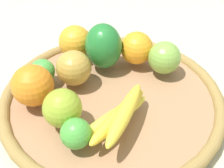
{
  "coord_description": "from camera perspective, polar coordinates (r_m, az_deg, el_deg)",
  "views": [
    {
      "loc": [
        -0.02,
        0.44,
        0.42
      ],
      "look_at": [
        0.0,
        0.0,
        0.06
      ],
      "focal_mm": 46.09,
      "sensor_mm": 36.0,
      "label": 1
    }
  ],
  "objects": [
    {
      "name": "banana_bunch",
      "position": [
        0.5,
        1.39,
        -6.26
      ],
      "size": [
        0.13,
        0.16,
        0.05
      ],
      "color": "yellow",
      "rests_on": "basket"
    },
    {
      "name": "orange_1",
      "position": [
        0.67,
        -7.3,
        8.28
      ],
      "size": [
        0.1,
        0.1,
        0.08
      ],
      "primitive_type": "sphere",
      "rotation": [
        0.0,
        0.0,
        5.75
      ],
      "color": "gold",
      "rests_on": "basket"
    },
    {
      "name": "orange_2",
      "position": [
        0.55,
        -15.46,
        -0.26
      ],
      "size": [
        0.1,
        0.1,
        0.08
      ],
      "primitive_type": "sphere",
      "rotation": [
        0.0,
        0.0,
        4.43
      ],
      "color": "orange",
      "rests_on": "basket"
    },
    {
      "name": "bell_pepper",
      "position": [
        0.63,
        -1.72,
        7.53
      ],
      "size": [
        0.1,
        0.11,
        0.1
      ],
      "primitive_type": "ellipsoid",
      "rotation": [
        0.0,
        0.0,
        1.84
      ],
      "color": "#237630",
      "rests_on": "basket"
    },
    {
      "name": "apple_1",
      "position": [
        0.62,
        10.35,
        5.17
      ],
      "size": [
        0.09,
        0.09,
        0.07
      ],
      "primitive_type": "sphere",
      "rotation": [
        0.0,
        0.0,
        1.92
      ],
      "color": "#7EB046",
      "rests_on": "basket"
    },
    {
      "name": "ground_plane",
      "position": [
        0.61,
        -0.0,
        -4.24
      ],
      "size": [
        2.4,
        2.4,
        0.0
      ],
      "primitive_type": "plane",
      "color": "#B9B99A",
      "rests_on": "ground"
    },
    {
      "name": "orange_0",
      "position": [
        0.65,
        4.9,
        7.14
      ],
      "size": [
        0.1,
        0.1,
        0.07
      ],
      "primitive_type": "sphere",
      "rotation": [
        0.0,
        0.0,
        5.62
      ],
      "color": "orange",
      "rests_on": "basket"
    },
    {
      "name": "apple_0",
      "position": [
        0.5,
        -9.82,
        -4.75
      ],
      "size": [
        0.1,
        0.1,
        0.07
      ],
      "primitive_type": "sphere",
      "rotation": [
        0.0,
        0.0,
        5.62
      ],
      "color": "#8FAA2D",
      "rests_on": "basket"
    },
    {
      "name": "lime_0",
      "position": [
        0.47,
        -7.19,
        -9.71
      ],
      "size": [
        0.07,
        0.07,
        0.05
      ],
      "primitive_type": "sphere",
      "rotation": [
        0.0,
        0.0,
        3.67
      ],
      "color": "green",
      "rests_on": "basket"
    },
    {
      "name": "apple_2",
      "position": [
        0.59,
        -7.6,
        3.18
      ],
      "size": [
        0.1,
        0.1,
        0.07
      ],
      "primitive_type": "sphere",
      "rotation": [
        0.0,
        0.0,
        5.56
      ],
      "color": "#B7903C",
      "rests_on": "basket"
    },
    {
      "name": "lime_1",
      "position": [
        0.61,
        -13.6,
        2.47
      ],
      "size": [
        0.06,
        0.06,
        0.05
      ],
      "primitive_type": "sphere",
      "rotation": [
        0.0,
        0.0,
        1.82
      ],
      "color": "green",
      "rests_on": "basket"
    },
    {
      "name": "basket",
      "position": [
        0.59,
        -0.0,
        -2.87
      ],
      "size": [
        0.45,
        0.45,
        0.04
      ],
      "color": "#A07552",
      "rests_on": "ground_plane"
    }
  ]
}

